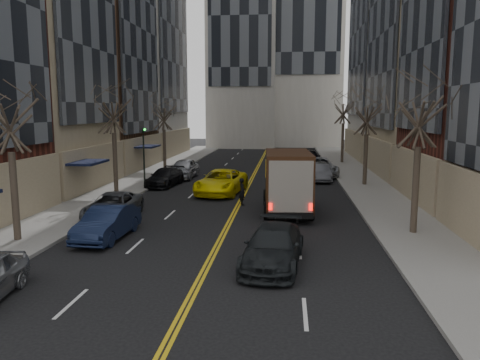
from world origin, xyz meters
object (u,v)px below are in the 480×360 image
object	(u,v)px
ups_truck	(287,182)
taxi	(221,182)
observer_sedan	(273,247)
pedestrian	(242,192)

from	to	relation	value
ups_truck	taxi	world-z (taller)	ups_truck
observer_sedan	pedestrian	world-z (taller)	pedestrian
observer_sedan	taxi	world-z (taller)	taxi
pedestrian	observer_sedan	bearing A→B (deg)	170.26
observer_sedan	ups_truck	bearing A→B (deg)	92.63
pedestrian	taxi	bearing A→B (deg)	4.94
ups_truck	pedestrian	world-z (taller)	ups_truck
observer_sedan	pedestrian	xyz separation A→B (m)	(-2.23, 11.01, 0.10)
ups_truck	pedestrian	distance (m)	3.48
observer_sedan	taxi	size ratio (longest dim) A/B	0.88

